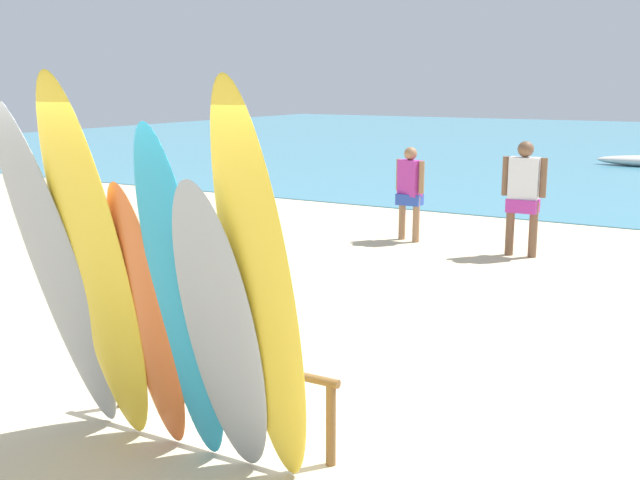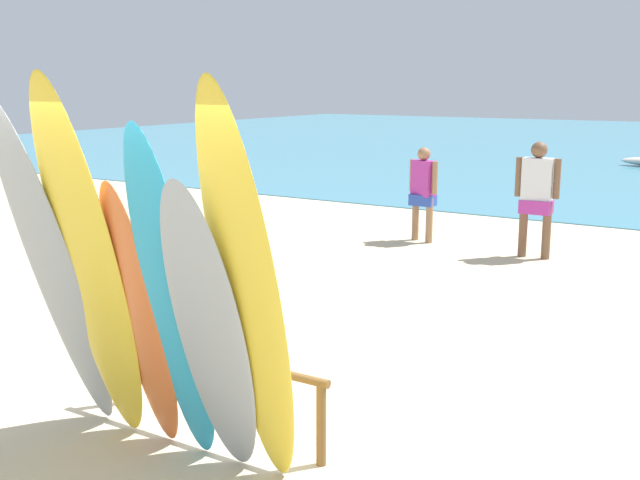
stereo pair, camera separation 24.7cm
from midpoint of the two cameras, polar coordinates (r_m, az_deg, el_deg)
The scene contains 12 objects.
ground at distance 18.81m, azimuth 21.04°, elevation 2.79°, with size 60.00×60.00×0.00m, color beige.
surfboard_rack at distance 5.95m, azimuth -6.89°, elevation -9.62°, with size 2.09×0.07×0.64m.
surfboard_grey_0 at distance 5.89m, azimuth -17.83°, elevation -2.21°, with size 0.54×0.08×2.65m, color #999EA3.
surfboard_yellow_1 at distance 5.58m, azimuth -15.32°, elevation -1.98°, with size 0.54×0.07×2.78m, color yellow.
surfboard_orange_2 at distance 5.55m, azimuth -11.82°, elevation -5.67°, with size 0.46×0.08×2.04m, color orange.
surfboard_teal_3 at distance 5.21m, azimuth -9.50°, elevation -4.43°, with size 0.47×0.07×2.46m, color #289EC6.
surfboard_grey_4 at distance 5.03m, azimuth -6.67°, elevation -6.83°, with size 0.54×0.07×2.15m, color #999EA3.
surfboard_yellow_5 at distance 4.76m, azimuth -3.81°, elevation -4.09°, with size 0.49×0.07×2.75m, color yellow.
beachgoer_photographing at distance 12.07m, azimuth 16.22°, elevation 3.43°, with size 0.66×0.28×1.75m.
beachgoer_near_rack at distance 12.95m, azimuth 8.13°, elevation 3.83°, with size 0.57×0.32×1.57m.
beach_chair_red at distance 10.09m, azimuth -9.59°, elevation -1.16°, with size 0.67×0.82×0.81m.
beach_chair_blue at distance 8.97m, azimuth -12.79°, elevation -2.85°, with size 0.73×0.81×0.83m.
Camera 2 is at (3.63, -4.23, 2.63)m, focal length 43.54 mm.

